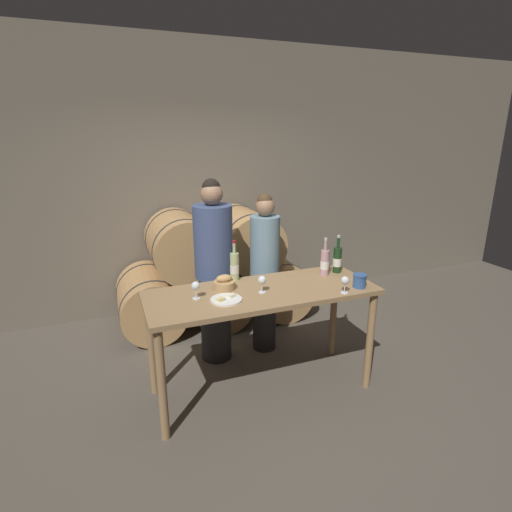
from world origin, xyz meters
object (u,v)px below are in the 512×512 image
Objects in this scene: blue_crock at (360,280)px; wine_bottle_red at (337,260)px; wine_bottle_rose at (325,263)px; person_right at (265,272)px; wine_bottle_white at (234,266)px; wine_glass_center at (345,281)px; cheese_plate at (226,299)px; person_left at (214,272)px; wine_glass_left at (262,281)px; tasting_table at (262,304)px; bread_basket at (224,283)px; wine_glass_far_left at (196,286)px.

wine_bottle_red is at bearing 85.89° from blue_crock.
wine_bottle_rose is at bearing 107.94° from blue_crock.
person_right is 4.69× the size of wine_bottle_rose.
wine_bottle_white is at bearing -140.62° from person_right.
wine_bottle_red is 2.51× the size of wine_glass_center.
wine_bottle_rose is at bearing 13.18° from cheese_plate.
blue_crock is (-0.03, -0.39, -0.06)m from wine_bottle_red.
person_left is at bearing 149.27° from wine_bottle_rose.
wine_glass_left is (0.11, -0.35, -0.02)m from wine_bottle_white.
blue_crock reaches higher than tasting_table.
person_left is 0.53m from bread_basket.
wine_glass_far_left is at bearing 169.20° from blue_crock.
wine_glass_far_left is (-0.41, -0.29, -0.02)m from wine_bottle_white.
wine_glass_far_left and wine_glass_center have the same top height.
wine_glass_left reaches higher than bread_basket.
person_right is at bearing 50.26° from cheese_plate.
person_right is 11.58× the size of wine_glass_far_left.
tasting_table is at bearing -71.34° from person_left.
wine_glass_left reaches higher than blue_crock.
wine_glass_center is (0.61, -0.25, 0.00)m from wine_glass_left.
blue_crock is 0.65× the size of bread_basket.
cheese_plate is 1.73× the size of wine_glass_far_left.
wine_bottle_rose is 2.47× the size of wine_glass_center.
tasting_table is 0.70m from person_left.
wine_bottle_rose reaches higher than bread_basket.
bread_basket is 1.26× the size of wine_glass_left.
wine_glass_far_left reaches higher than bread_basket.
wine_bottle_red is at bearing 9.83° from wine_bottle_rose.
wine_bottle_red is 0.98× the size of wine_bottle_white.
tasting_table is 0.58m from wine_glass_far_left.
wine_glass_left is at bearing -165.87° from wine_bottle_red.
wine_glass_left is at bearing 166.95° from blue_crock.
wine_bottle_rose is at bearing -30.73° from person_left.
cheese_plate is (-0.06, -0.23, -0.04)m from bread_basket.
wine_bottle_white is at bearing 63.62° from cheese_plate.
blue_crock is at bearing -30.62° from wine_bottle_white.
wine_bottle_rose is 0.70m from wine_glass_left.
bread_basket is at bearing 145.17° from wine_glass_left.
wine_bottle_red reaches higher than wine_glass_far_left.
wine_bottle_rose is (-0.15, -0.03, -0.00)m from wine_bottle_red.
bread_basket is at bearing 153.78° from tasting_table.
person_right is 6.69× the size of cheese_plate.
wine_bottle_rose is at bearing 11.88° from tasting_table.
wine_bottle_red is 1.35m from wine_glass_far_left.
wine_bottle_white is at bearing 149.38° from blue_crock.
wine_glass_left is at bearing -72.02° from wine_bottle_white.
wine_glass_far_left and wine_glass_left have the same top height.
wine_bottle_white is at bearing -75.74° from person_left.
blue_crock is 0.83× the size of wine_glass_far_left.
wine_bottle_rose reaches higher than wine_glass_far_left.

